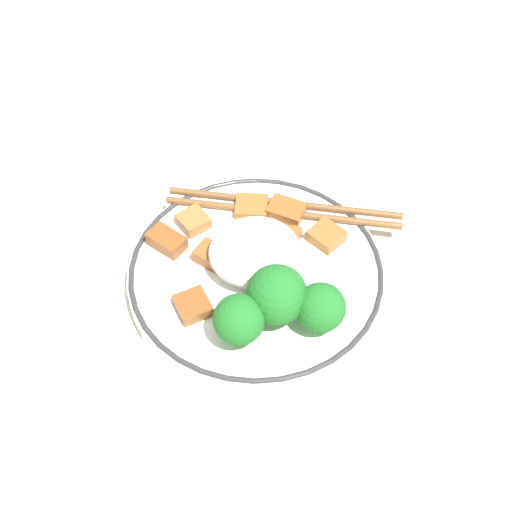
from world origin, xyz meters
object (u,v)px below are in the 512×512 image
plate (256,275)px  broccoli_back_center (277,295)px  broccoli_back_left (239,320)px  broccoli_back_right (320,308)px  chopsticks (284,208)px

plate → broccoli_back_center: size_ratio=3.95×
broccoli_back_center → plate: bearing=-82.2°
broccoli_back_left → broccoli_back_right: (-0.07, -0.00, -0.00)m
broccoli_back_left → broccoli_back_right: bearing=-179.5°
broccoli_back_center → broccoli_back_right: size_ratio=1.23×
plate → broccoli_back_left: 0.08m
broccoli_back_center → chopsticks: broccoli_back_center is taller
broccoli_back_center → chopsticks: (-0.03, -0.12, -0.03)m
broccoli_back_right → chopsticks: size_ratio=0.22×
plate → broccoli_back_right: broccoli_back_right is taller
broccoli_back_left → broccoli_back_center: 0.04m
plate → broccoli_back_right: bearing=121.2°
chopsticks → broccoli_back_left: bearing=63.6°
plate → chopsticks: chopsticks is taller
broccoli_back_left → chopsticks: broccoli_back_left is taller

